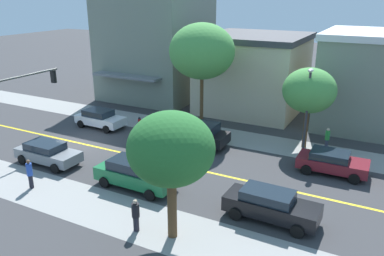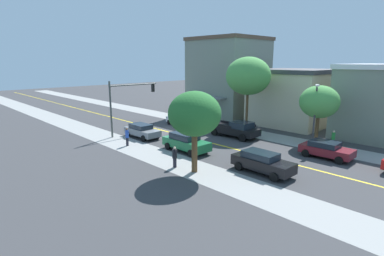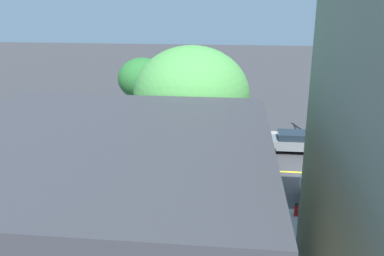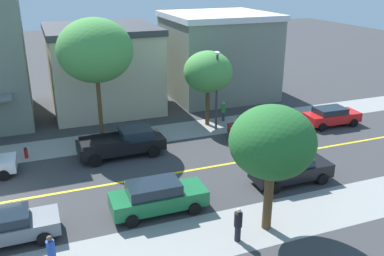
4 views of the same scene
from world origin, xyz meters
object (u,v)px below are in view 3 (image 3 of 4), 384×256
pedestrian_blue_shirt (265,126)px  street_lamp (26,138)px  green_sedan_right_curb (194,137)px  fire_hydrant (296,209)px  parking_meter (153,195)px  black_sedan_right_curb (86,134)px  street_tree_left_near (192,95)px  pedestrian_black_shirt (166,121)px  street_tree_right_corner (143,79)px  white_sedan_left_curb (343,188)px  maroon_sedan_left_curb (15,172)px  street_tree_left_far (16,137)px  black_pickup_truck (181,179)px  grey_sedan_right_curb (293,141)px  traffic_light_mast (329,95)px

pedestrian_blue_shirt → street_lamp: bearing=4.8°
green_sedan_right_curb → street_lamp: bearing=52.6°
fire_hydrant → parking_meter: 7.23m
fire_hydrant → black_sedan_right_curb: (8.86, 14.02, 0.45)m
street_tree_left_near → pedestrian_blue_shirt: (13.47, -4.19, -5.42)m
fire_hydrant → pedestrian_black_shirt: 15.45m
green_sedan_right_curb → black_sedan_right_curb: bearing=2.5°
street_tree_right_corner → black_sedan_right_curb: 6.07m
parking_meter → white_sedan_left_curb: 10.05m
fire_hydrant → maroon_sedan_left_curb: maroon_sedan_left_curb is taller
street_tree_left_near → pedestrian_blue_shirt: street_tree_left_near is taller
street_tree_left_far → black_sedan_right_curb: street_tree_left_far is taller
fire_hydrant → pedestrian_blue_shirt: (12.05, 0.92, 0.57)m
parking_meter → green_sedan_right_curb: green_sedan_right_curb is taller
fire_hydrant → black_sedan_right_curb: bearing=57.7°
black_pickup_truck → street_tree_left_far: bearing=23.8°
maroon_sedan_left_curb → parking_meter: bearing=164.9°
fire_hydrant → pedestrian_blue_shirt: pedestrian_blue_shirt is taller
street_tree_left_near → grey_sedan_right_curb: street_tree_left_near is taller
street_tree_right_corner → green_sedan_right_curb: street_tree_right_corner is taller
street_tree_left_far → maroon_sedan_left_curb: bearing=34.5°
parking_meter → pedestrian_blue_shirt: pedestrian_blue_shirt is taller
street_tree_right_corner → fire_hydrant: street_tree_right_corner is taller
street_tree_left_far → parking_meter: bearing=-77.1°
fire_hydrant → white_sedan_left_curb: white_sedan_left_curb is taller
green_sedan_right_curb → black_sedan_right_curb: green_sedan_right_curb is taller
street_lamp → pedestrian_blue_shirt: size_ratio=3.38×
fire_hydrant → green_sedan_right_curb: (9.13, 6.10, 0.48)m
parking_meter → pedestrian_black_shirt: 13.02m
fire_hydrant → black_sedan_right_curb: 16.59m
parking_meter → pedestrian_blue_shirt: (12.24, -6.29, 0.10)m
street_tree_right_corner → street_tree_left_near: bearing=-158.7°
street_tree_left_near → maroon_sedan_left_curb: (3.41, 10.70, -5.61)m
street_lamp → maroon_sedan_left_curb: bearing=43.7°
black_sedan_right_curb → parking_meter: bearing=127.9°
black_sedan_right_curb → white_sedan_left_curb: bearing=158.2°
fire_hydrant → grey_sedan_right_curb: grey_sedan_right_curb is taller
traffic_light_mast → grey_sedan_right_curb: size_ratio=1.37×
street_lamp → white_sedan_left_curb: street_lamp is taller
street_tree_left_near → black_sedan_right_curb: size_ratio=1.83×
fire_hydrant → street_tree_left_far: bearing=96.8°
street_tree_left_near → street_lamp: bearing=83.0°
pedestrian_blue_shirt → street_tree_right_corner: bearing=-41.3°
parking_meter → black_pickup_truck: black_pickup_truck is taller
green_sedan_right_curb → parking_meter: bearing=83.8°
street_tree_left_far → white_sedan_left_curb: bearing=-77.8°
green_sedan_right_curb → grey_sedan_right_curb: green_sedan_right_curb is taller
street_tree_left_far → pedestrian_black_shirt: bearing=-17.8°
street_tree_right_corner → maroon_sedan_left_curb: bearing=152.6°
traffic_light_mast → street_lamp: 19.32m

